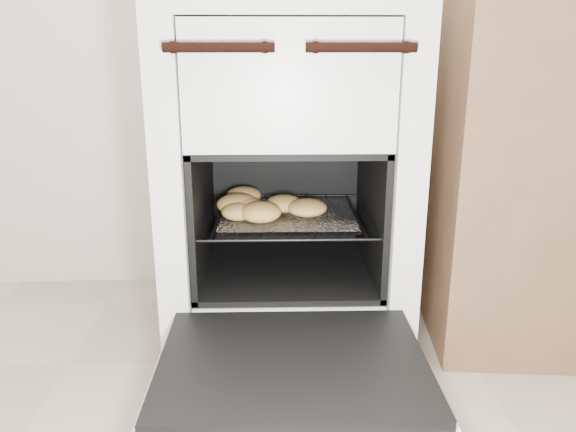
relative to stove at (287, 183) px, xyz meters
name	(u,v)px	position (x,y,z in m)	size (l,w,h in m)	color
stove	(287,183)	(0.00, 0.00, 0.00)	(0.56, 0.62, 0.86)	silver
oven_door	(293,366)	(0.00, -0.47, -0.23)	(0.51, 0.39, 0.04)	black
oven_rack	(287,215)	(0.00, -0.06, -0.07)	(0.41, 0.39, 0.01)	black
foil_sheet	(287,215)	(0.00, -0.08, -0.06)	(0.32, 0.28, 0.01)	white
baked_rolls	(259,205)	(-0.07, -0.08, -0.04)	(0.30, 0.28, 0.05)	tan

